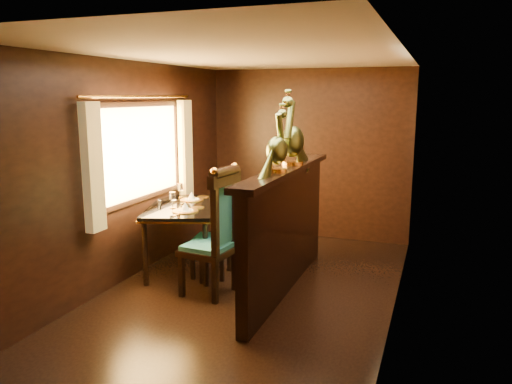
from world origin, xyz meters
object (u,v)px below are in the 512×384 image
Objects in this scene: chair_left at (218,229)px; peacock_left at (277,138)px; peacock_right at (293,128)px; dining_table at (183,211)px; chair_right at (220,225)px.

peacock_left reaches higher than chair_left.
peacock_left is 0.56m from peacock_right.
chair_left is 1.75× the size of peacock_right.
peacock_right is (1.38, -0.03, 1.04)m from dining_table.
chair_right is 1.79× the size of peacock_left.
chair_left is at bearing -134.38° from peacock_right.
peacock_left is at bearing 12.76° from chair_left.
chair_left is (0.76, -0.65, 0.01)m from dining_table.
chair_right is at bearing -29.49° from dining_table.
peacock_left is (0.85, -0.48, 1.07)m from chair_right.
chair_right reaches higher than dining_table.
dining_table is 1.78m from peacock_left.
peacock_right is (0.61, 0.63, 1.03)m from chair_left.
chair_right is (-0.23, 0.55, -0.11)m from chair_left.
peacock_left reaches higher than dining_table.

